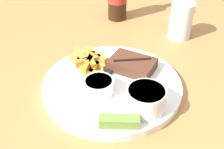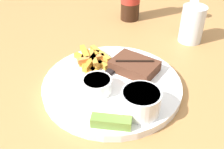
% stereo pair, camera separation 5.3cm
% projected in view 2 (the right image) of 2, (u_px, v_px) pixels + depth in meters
% --- Properties ---
extents(dining_table, '(1.50, 1.62, 0.74)m').
position_uv_depth(dining_table, '(112.00, 105.00, 0.63)').
color(dining_table, '#A87542').
rests_on(dining_table, ground_plane).
extents(dinner_plate, '(0.31, 0.31, 0.02)m').
position_uv_depth(dinner_plate, '(112.00, 85.00, 0.59)').
color(dinner_plate, white).
rests_on(dinner_plate, dining_table).
extents(steak_portion, '(0.11, 0.09, 0.03)m').
position_uv_depth(steak_portion, '(134.00, 66.00, 0.61)').
color(steak_portion, '#512D1E').
rests_on(steak_portion, dinner_plate).
extents(fries_pile, '(0.12, 0.10, 0.02)m').
position_uv_depth(fries_pile, '(92.00, 60.00, 0.64)').
color(fries_pile, gold).
rests_on(fries_pile, dinner_plate).
extents(coleslaw_cup, '(0.08, 0.08, 0.05)m').
position_uv_depth(coleslaw_cup, '(141.00, 101.00, 0.50)').
color(coleslaw_cup, white).
rests_on(coleslaw_cup, dinner_plate).
extents(dipping_sauce_cup, '(0.06, 0.06, 0.03)m').
position_uv_depth(dipping_sauce_cup, '(97.00, 85.00, 0.55)').
color(dipping_sauce_cup, silver).
rests_on(dipping_sauce_cup, dinner_plate).
extents(pickle_spear, '(0.08, 0.05, 0.02)m').
position_uv_depth(pickle_spear, '(111.00, 122.00, 0.48)').
color(pickle_spear, olive).
rests_on(pickle_spear, dinner_plate).
extents(fork_utensil, '(0.13, 0.02, 0.00)m').
position_uv_depth(fork_utensil, '(80.00, 72.00, 0.61)').
color(fork_utensil, '#B7B7BC').
rests_on(fork_utensil, dinner_plate).
extents(knife_utensil, '(0.05, 0.16, 0.01)m').
position_uv_depth(knife_utensil, '(115.00, 69.00, 0.62)').
color(knife_utensil, '#B7B7BC').
rests_on(knife_utensil, dinner_plate).
extents(drinking_glass, '(0.07, 0.07, 0.11)m').
position_uv_depth(drinking_glass, '(192.00, 24.00, 0.74)').
color(drinking_glass, silver).
rests_on(drinking_glass, dining_table).
extents(salt_shaker, '(0.03, 0.03, 0.07)m').
position_uv_depth(salt_shaker, '(193.00, 10.00, 0.87)').
color(salt_shaker, white).
rests_on(salt_shaker, dining_table).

